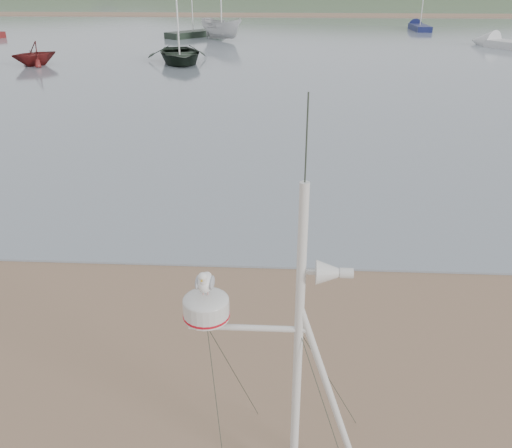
# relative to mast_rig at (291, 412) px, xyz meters

# --- Properties ---
(ground) EXTENTS (560.00, 560.00, 0.00)m
(ground) POSITION_rel_mast_rig_xyz_m (-2.19, 0.83, -1.05)
(ground) COLOR brown
(ground) RESTS_ON ground
(sandbar) EXTENTS (560.00, 7.00, 0.07)m
(sandbar) POSITION_rel_mast_rig_xyz_m (-2.19, 70.83, -0.98)
(sandbar) COLOR brown
(sandbar) RESTS_ON water
(hill_ridge) EXTENTS (620.00, 180.00, 80.00)m
(hill_ridge) POSITION_rel_mast_rig_xyz_m (16.33, 235.83, -20.75)
(hill_ridge) COLOR #263C18
(hill_ridge) RESTS_ON ground
(mast_rig) EXTENTS (1.93, 2.06, 4.37)m
(mast_rig) POSITION_rel_mast_rig_xyz_m (0.00, 0.00, 0.00)
(mast_rig) COLOR silver
(mast_rig) RESTS_ON ground
(boat_dark) EXTENTS (3.87, 2.10, 5.21)m
(boat_dark) POSITION_rel_mast_rig_xyz_m (-6.80, 30.12, 1.59)
(boat_dark) COLOR black
(boat_dark) RESTS_ON water
(boat_red) EXTENTS (2.62, 2.61, 2.66)m
(boat_red) POSITION_rel_mast_rig_xyz_m (-15.35, 28.65, 0.32)
(boat_red) COLOR maroon
(boat_red) RESTS_ON water
(boat_white) EXTENTS (2.51, 2.51, 4.65)m
(boat_white) POSITION_rel_mast_rig_xyz_m (-5.60, 42.62, 1.31)
(boat_white) COLOR silver
(boat_white) RESTS_ON water
(sailboat_white_near) EXTENTS (6.01, 7.20, 7.53)m
(sailboat_white_near) POSITION_rel_mast_rig_xyz_m (15.88, 39.28, -0.75)
(sailboat_white_near) COLOR silver
(sailboat_white_near) RESTS_ON ground
(sailboat_blue_far) EXTENTS (1.46, 5.64, 5.63)m
(sailboat_blue_far) POSITION_rel_mast_rig_xyz_m (12.51, 53.04, -0.75)
(sailboat_blue_far) COLOR #141A47
(sailboat_blue_far) RESTS_ON ground
(sailboat_dark_mid) EXTENTS (5.59, 6.19, 6.70)m
(sailboat_dark_mid) POSITION_rel_mast_rig_xyz_m (-7.22, 46.15, -0.75)
(sailboat_dark_mid) COLOR black
(sailboat_dark_mid) RESTS_ON ground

